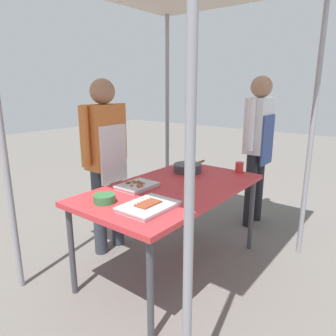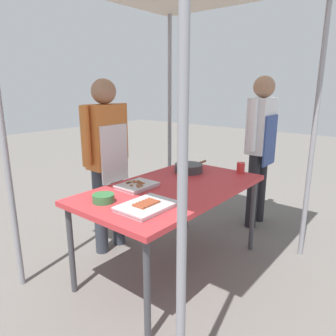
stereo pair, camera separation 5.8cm
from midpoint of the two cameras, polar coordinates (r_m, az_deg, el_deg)
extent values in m
plane|color=#66605B|center=(2.92, 0.22, -17.53)|extent=(18.00, 18.00, 0.00)
cube|color=#C63338|center=(2.60, 0.23, -3.79)|extent=(1.60, 0.90, 0.04)
cylinder|color=#3F3F44|center=(2.04, -4.09, -21.35)|extent=(0.04, 0.04, 0.71)
cylinder|color=#3F3F44|center=(3.16, 14.32, -8.16)|extent=(0.04, 0.04, 0.71)
cylinder|color=#3F3F44|center=(2.55, -17.67, -14.11)|extent=(0.04, 0.04, 0.71)
cylinder|color=#3F3F44|center=(3.51, 2.57, -5.35)|extent=(0.04, 0.04, 0.71)
cylinder|color=gray|center=(1.29, 2.63, -3.41)|extent=(0.04, 0.04, 2.30)
cylinder|color=gray|center=(3.02, 24.07, 5.73)|extent=(0.04, 0.04, 2.30)
cylinder|color=gray|center=(2.55, -28.25, 3.84)|extent=(0.04, 0.04, 2.30)
cylinder|color=gray|center=(3.73, -0.59, 8.46)|extent=(0.04, 0.04, 2.30)
cube|color=silver|center=(2.14, -4.35, -7.12)|extent=(0.37, 0.27, 0.02)
cube|color=silver|center=(2.14, -4.36, -6.72)|extent=(0.38, 0.28, 0.01)
cylinder|color=brown|center=(2.08, -5.77, -7.11)|extent=(0.03, 0.10, 0.03)
cylinder|color=brown|center=(2.10, -5.20, -6.87)|extent=(0.03, 0.10, 0.03)
cylinder|color=brown|center=(2.13, -4.64, -6.64)|extent=(0.03, 0.10, 0.03)
cylinder|color=brown|center=(2.15, -4.09, -6.42)|extent=(0.03, 0.10, 0.03)
cylinder|color=brown|center=(2.17, -3.56, -6.19)|extent=(0.03, 0.10, 0.03)
cylinder|color=brown|center=(2.19, -3.03, -5.97)|extent=(0.03, 0.10, 0.03)
cube|color=silver|center=(2.58, -6.25, -3.39)|extent=(0.30, 0.22, 0.02)
cube|color=silver|center=(2.57, -6.26, -3.05)|extent=(0.31, 0.24, 0.01)
cylinder|color=tan|center=(2.52, -5.08, -3.27)|extent=(0.18, 0.01, 0.01)
cube|color=#9E512D|center=(2.48, -5.96, -3.58)|extent=(0.02, 0.02, 0.02)
cube|color=#9E512D|center=(2.51, -5.41, -3.39)|extent=(0.02, 0.02, 0.02)
cylinder|color=tan|center=(2.55, -5.67, -3.12)|extent=(0.18, 0.01, 0.01)
cube|color=#9E512D|center=(2.57, -5.14, -2.93)|extent=(0.02, 0.02, 0.02)
cube|color=#9E512D|center=(2.53, -6.11, -3.26)|extent=(0.02, 0.02, 0.02)
cube|color=#9E512D|center=(2.55, -5.49, -3.05)|extent=(0.02, 0.02, 0.02)
cylinder|color=tan|center=(2.57, -6.26, -2.96)|extent=(0.18, 0.01, 0.01)
cube|color=#9E512D|center=(2.53, -7.25, -3.30)|extent=(0.02, 0.02, 0.02)
cube|color=#9E512D|center=(2.60, -5.59, -2.74)|extent=(0.02, 0.02, 0.02)
cube|color=#9E512D|center=(2.58, -6.01, -2.88)|extent=(0.02, 0.02, 0.02)
cylinder|color=tan|center=(2.59, -6.83, -2.81)|extent=(0.18, 0.01, 0.01)
cube|color=#9E512D|center=(2.61, -6.49, -2.70)|extent=(0.02, 0.02, 0.02)
cube|color=#9E512D|center=(2.63, -5.99, -2.53)|extent=(0.02, 0.02, 0.02)
cube|color=#9E512D|center=(2.60, -6.76, -2.79)|extent=(0.02, 0.02, 0.02)
cylinder|color=tan|center=(2.62, -7.39, -2.66)|extent=(0.18, 0.01, 0.01)
cube|color=#9E512D|center=(2.59, -8.00, -2.86)|extent=(0.02, 0.02, 0.02)
cube|color=#9E512D|center=(2.61, -7.50, -2.70)|extent=(0.02, 0.02, 0.02)
cube|color=#9E512D|center=(2.64, -6.86, -2.49)|extent=(0.02, 0.02, 0.02)
cube|color=#9E512D|center=(2.60, -7.90, -2.83)|extent=(0.02, 0.02, 0.02)
cylinder|color=#38383A|center=(3.03, 3.02, 0.01)|extent=(0.27, 0.27, 0.08)
cylinder|color=brown|center=(3.20, 5.22, 1.04)|extent=(0.16, 0.02, 0.02)
cylinder|color=#386B33|center=(3.02, 3.03, 0.54)|extent=(0.25, 0.25, 0.01)
cylinder|color=#33723F|center=(2.29, -12.15, -5.45)|extent=(0.16, 0.16, 0.06)
cylinder|color=red|center=(3.07, 12.26, 0.11)|extent=(0.08, 0.08, 0.10)
cylinder|color=#333842|center=(3.04, -12.85, -7.86)|extent=(0.12, 0.12, 0.82)
cylinder|color=#333842|center=(3.17, -9.77, -6.74)|extent=(0.12, 0.12, 0.82)
cube|color=#CC7233|center=(2.92, -11.95, 5.53)|extent=(0.34, 0.20, 0.58)
cube|color=white|center=(2.87, -10.37, 2.49)|extent=(0.30, 0.02, 0.52)
cylinder|color=#CC7233|center=(2.78, -15.44, 5.48)|extent=(0.08, 0.08, 0.52)
cylinder|color=#CC7233|center=(3.06, -8.84, 6.62)|extent=(0.08, 0.08, 0.52)
sphere|color=#9E7256|center=(2.89, -12.38, 13.39)|extent=(0.22, 0.22, 0.22)
cylinder|color=black|center=(3.64, 14.20, -4.01)|extent=(0.12, 0.12, 0.84)
cylinder|color=black|center=(3.83, 15.55, -3.15)|extent=(0.12, 0.12, 0.84)
cube|color=white|center=(3.58, 15.64, 7.38)|extent=(0.34, 0.20, 0.59)
cube|color=#384C8C|center=(3.56, 17.11, 4.82)|extent=(0.30, 0.02, 0.53)
cylinder|color=white|center=(3.38, 14.23, 7.57)|extent=(0.08, 0.08, 0.53)
cylinder|color=white|center=(3.78, 16.97, 8.10)|extent=(0.08, 0.08, 0.53)
sphere|color=#9E7256|center=(3.56, 16.10, 13.95)|extent=(0.23, 0.23, 0.23)
camera|label=1|loc=(0.03, -90.64, -0.17)|focal=33.70mm
camera|label=2|loc=(0.03, 89.36, 0.17)|focal=33.70mm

